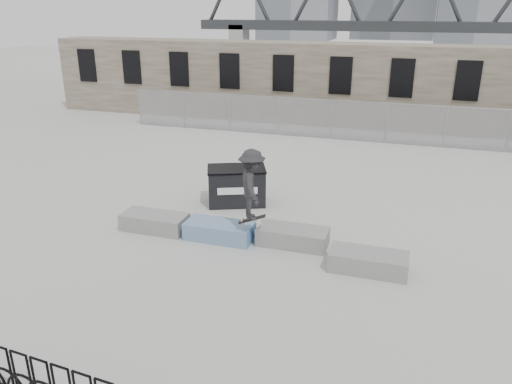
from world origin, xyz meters
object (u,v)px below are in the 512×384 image
planter_center_right (293,236)px  skateboarder (252,185)px  planter_center_left (219,230)px  planter_offset (368,261)px  planter_far_left (155,221)px  dumpster (237,186)px  bike_rack (42,382)px

planter_center_right → skateboarder: 2.00m
planter_center_left → planter_offset: (4.37, -0.58, 0.00)m
planter_far_left → skateboarder: skateboarder is taller
planter_far_left → planter_center_left: same height
dumpster → planter_center_right: bearing=-66.5°
bike_rack → dumpster: bearing=89.9°
planter_far_left → dumpster: size_ratio=0.88×
bike_rack → planter_offset: bearing=52.7°
planter_offset → bike_rack: (-4.85, -6.37, 0.16)m
planter_center_left → planter_center_right: (2.14, 0.28, 0.00)m
planter_offset → skateboarder: 3.67m
planter_center_right → skateboarder: size_ratio=0.93×
dumpster → skateboarder: (1.55, -3.05, 1.24)m
planter_center_right → planter_center_left: bearing=-172.5°
planter_center_right → planter_offset: bearing=-21.3°
planter_center_right → skateboarder: (-1.06, -0.52, 1.61)m
planter_center_right → skateboarder: bearing=-153.9°
planter_center_left → dumpster: bearing=99.4°
planter_far_left → planter_center_left: bearing=0.1°
planter_center_left → dumpster: dumpster is taller
planter_far_left → dumpster: 3.29m
planter_far_left → bike_rack: size_ratio=0.45×
planter_center_left → bike_rack: size_ratio=0.45×
planter_center_left → planter_offset: same height
dumpster → skateboarder: skateboarder is taller
planter_center_right → dumpster: bearing=135.9°
planter_far_left → dumpster: bearing=59.5°
bike_rack → skateboarder: 7.05m
planter_far_left → bike_rack: (1.64, -6.95, 0.16)m
planter_far_left → planter_center_left: 2.13m
bike_rack → skateboarder: (1.57, 6.72, 1.45)m
planter_offset → dumpster: bearing=144.9°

